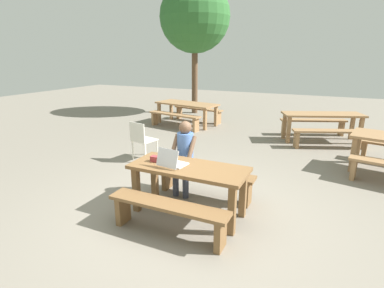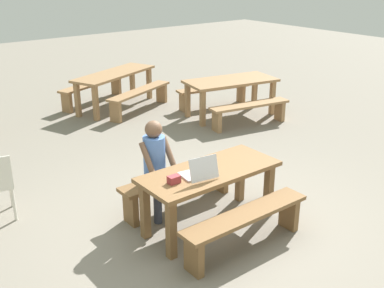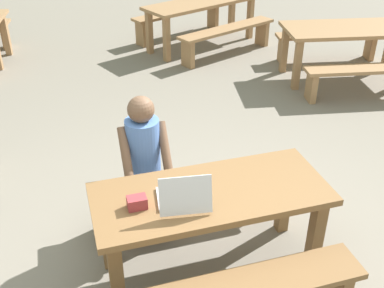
{
  "view_description": "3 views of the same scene",
  "coord_description": "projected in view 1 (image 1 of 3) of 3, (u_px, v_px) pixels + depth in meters",
  "views": [
    {
      "loc": [
        1.71,
        -3.54,
        2.22
      ],
      "look_at": [
        -0.06,
        0.25,
        0.98
      ],
      "focal_mm": 28.11,
      "sensor_mm": 36.0,
      "label": 1
    },
    {
      "loc": [
        -3.13,
        -3.7,
        2.94
      ],
      "look_at": [
        -0.06,
        0.25,
        0.98
      ],
      "focal_mm": 43.77,
      "sensor_mm": 36.0,
      "label": 2
    },
    {
      "loc": [
        -0.88,
        -2.46,
        2.68
      ],
      "look_at": [
        -0.06,
        0.25,
        0.98
      ],
      "focal_mm": 43.76,
      "sensor_mm": 36.0,
      "label": 3
    }
  ],
  "objects": [
    {
      "name": "bench_rear_south",
      "position": [
        174.0,
        117.0,
        9.42
      ],
      "size": [
        1.87,
        0.63,
        0.46
      ],
      "rotation": [
        0.0,
        0.0,
        -0.18
      ],
      "color": "#9E754C",
      "rests_on": "ground"
    },
    {
      "name": "bench_far",
      "position": [
        205.0,
        177.0,
        4.84
      ],
      "size": [
        1.61,
        0.3,
        0.45
      ],
      "color": "brown",
      "rests_on": "ground"
    },
    {
      "name": "picnic_table_front",
      "position": [
        189.0,
        175.0,
        4.23
      ],
      "size": [
        1.66,
        0.7,
        0.73
      ],
      "color": "brown",
      "rests_on": "ground"
    },
    {
      "name": "ground_plane",
      "position": [
        189.0,
        213.0,
        4.41
      ],
      "size": [
        30.0,
        30.0,
        0.0
      ],
      "primitive_type": "plane",
      "color": "gray"
    },
    {
      "name": "bench_rear_north",
      "position": [
        198.0,
        111.0,
        10.46
      ],
      "size": [
        1.87,
        0.63,
        0.46
      ],
      "rotation": [
        0.0,
        0.0,
        -0.18
      ],
      "color": "#9E754C",
      "rests_on": "ground"
    },
    {
      "name": "picnic_table_rear",
      "position": [
        187.0,
        106.0,
        9.87
      ],
      "size": [
        2.18,
        1.2,
        0.72
      ],
      "rotation": [
        0.0,
        0.0,
        -0.18
      ],
      "color": "#9E754C",
      "rests_on": "ground"
    },
    {
      "name": "bench_near",
      "position": [
        168.0,
        212.0,
        3.78
      ],
      "size": [
        1.61,
        0.3,
        0.45
      ],
      "color": "brown",
      "rests_on": "ground"
    },
    {
      "name": "picnic_table_mid",
      "position": [
        322.0,
        118.0,
        7.91
      ],
      "size": [
        2.13,
        1.39,
        0.75
      ],
      "rotation": [
        0.0,
        0.0,
        0.39
      ],
      "color": "#9E754C",
      "rests_on": "ground"
    },
    {
      "name": "small_pouch",
      "position": [
        155.0,
        159.0,
        4.37
      ],
      "size": [
        0.13,
        0.09,
        0.08
      ],
      "color": "#993338",
      "rests_on": "picnic_table_front"
    },
    {
      "name": "tree_left",
      "position": [
        195.0,
        17.0,
        11.05
      ],
      "size": [
        2.6,
        2.6,
        4.87
      ],
      "color": "brown",
      "rests_on": "ground"
    },
    {
      "name": "bench_mid_north",
      "position": [
        313.0,
        123.0,
        8.6
      ],
      "size": [
        1.8,
        0.97,
        0.46
      ],
      "rotation": [
        0.0,
        0.0,
        0.39
      ],
      "color": "#9E754C",
      "rests_on": "ground"
    },
    {
      "name": "person_seated",
      "position": [
        184.0,
        153.0,
        4.84
      ],
      "size": [
        0.37,
        0.39,
        1.23
      ],
      "color": "#333847",
      "rests_on": "ground"
    },
    {
      "name": "plastic_chair",
      "position": [
        142.0,
        139.0,
        6.52
      ],
      "size": [
        0.52,
        0.52,
        0.85
      ],
      "rotation": [
        0.0,
        0.0,
        2.93
      ],
      "color": "silver",
      "rests_on": "ground"
    },
    {
      "name": "laptop",
      "position": [
        172.0,
        162.0,
        4.2
      ],
      "size": [
        0.38,
        0.37,
        0.27
      ],
      "rotation": [
        0.0,
        0.0,
        3.0
      ],
      "color": "silver",
      "rests_on": "picnic_table_front"
    },
    {
      "name": "bench_mid_south",
      "position": [
        330.0,
        135.0,
        7.38
      ],
      "size": [
        1.8,
        0.97,
        0.46
      ],
      "rotation": [
        0.0,
        0.0,
        0.39
      ],
      "color": "#9E754C",
      "rests_on": "ground"
    }
  ]
}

